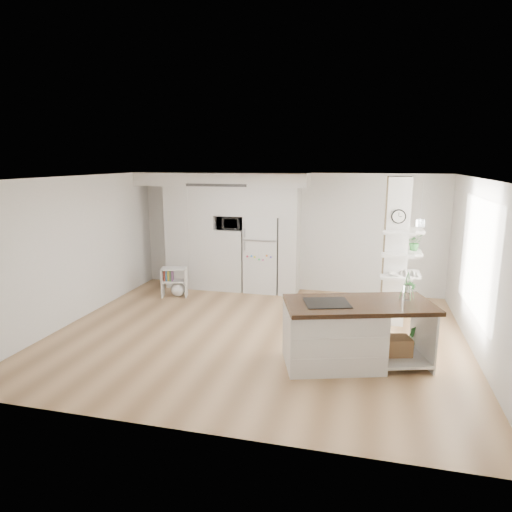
{
  "coord_description": "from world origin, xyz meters",
  "views": [
    {
      "loc": [
        1.8,
        -7.28,
        2.99
      ],
      "look_at": [
        -0.24,
        0.9,
        1.2
      ],
      "focal_mm": 32.0,
      "sensor_mm": 36.0,
      "label": 1
    }
  ],
  "objects_px": {
    "bookshelf": "(176,284)",
    "floor_plant_a": "(412,339)",
    "refrigerator": "(263,254)",
    "kitchen_island": "(341,333)"
  },
  "relations": [
    {
      "from": "refrigerator",
      "to": "bookshelf",
      "type": "relative_size",
      "value": 2.69
    },
    {
      "from": "refrigerator",
      "to": "bookshelf",
      "type": "height_order",
      "value": "refrigerator"
    },
    {
      "from": "refrigerator",
      "to": "kitchen_island",
      "type": "relative_size",
      "value": 0.75
    },
    {
      "from": "kitchen_island",
      "to": "floor_plant_a",
      "type": "height_order",
      "value": "kitchen_island"
    },
    {
      "from": "refrigerator",
      "to": "bookshelf",
      "type": "xyz_separation_m",
      "value": [
        -1.77,
        -0.92,
        -0.59
      ]
    },
    {
      "from": "refrigerator",
      "to": "floor_plant_a",
      "type": "xyz_separation_m",
      "value": [
        3.08,
        -2.85,
        -0.64
      ]
    },
    {
      "from": "kitchen_island",
      "to": "floor_plant_a",
      "type": "relative_size",
      "value": 4.89
    },
    {
      "from": "bookshelf",
      "to": "floor_plant_a",
      "type": "xyz_separation_m",
      "value": [
        4.85,
        -1.93,
        -0.05
      ]
    },
    {
      "from": "refrigerator",
      "to": "kitchen_island",
      "type": "bearing_deg",
      "value": -60.24
    },
    {
      "from": "bookshelf",
      "to": "floor_plant_a",
      "type": "distance_m",
      "value": 5.22
    }
  ]
}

